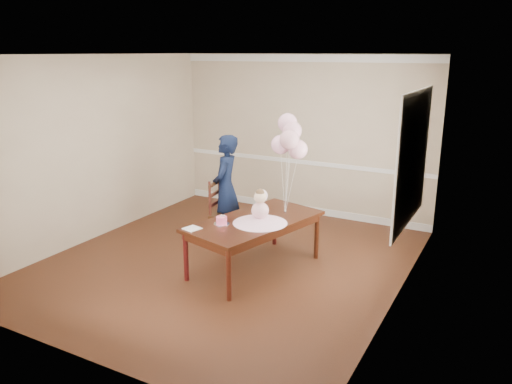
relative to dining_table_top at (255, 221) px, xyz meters
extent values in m
cube|color=black|center=(-0.44, 0.01, -0.65)|extent=(4.50, 5.00, 0.00)
cube|color=silver|center=(-0.44, 0.01, 2.05)|extent=(4.50, 5.00, 0.02)
cube|color=tan|center=(-0.44, 2.51, 0.70)|extent=(4.50, 0.02, 2.70)
cube|color=tan|center=(-0.44, -2.49, 0.70)|extent=(4.50, 0.02, 2.70)
cube|color=tan|center=(-2.69, 0.01, 0.70)|extent=(0.02, 5.00, 2.70)
cube|color=tan|center=(1.81, 0.01, 0.70)|extent=(0.02, 5.00, 2.70)
cube|color=white|center=(-0.44, 2.50, 0.25)|extent=(4.50, 0.02, 0.07)
cube|color=silver|center=(-0.44, 2.50, 1.98)|extent=(4.50, 0.02, 0.12)
cube|color=silver|center=(-0.44, 2.50, -0.59)|extent=(4.50, 0.02, 0.12)
cube|color=white|center=(1.79, 0.51, 0.90)|extent=(0.02, 1.66, 1.56)
cube|color=white|center=(1.77, 0.51, 0.90)|extent=(0.01, 1.50, 1.40)
cube|color=black|center=(0.00, 0.00, 0.00)|extent=(1.33, 1.97, 0.05)
cube|color=black|center=(0.00, 0.00, -0.07)|extent=(1.22, 1.86, 0.09)
cylinder|color=black|center=(-0.58, -0.70, -0.34)|extent=(0.08, 0.08, 0.63)
cylinder|color=black|center=(0.15, -0.90, -0.34)|extent=(0.08, 0.08, 0.63)
cylinder|color=black|center=(-0.15, 0.90, -0.34)|extent=(0.08, 0.08, 0.63)
cylinder|color=black|center=(0.58, 0.70, -0.34)|extent=(0.08, 0.08, 0.63)
cone|color=#F4B3D2|center=(0.12, -0.08, 0.07)|extent=(0.84, 0.84, 0.09)
sphere|color=#EA94C6|center=(0.12, -0.08, 0.18)|extent=(0.22, 0.22, 0.22)
sphere|color=beige|center=(0.12, -0.08, 0.36)|extent=(0.15, 0.15, 0.15)
sphere|color=brown|center=(0.12, -0.08, 0.41)|extent=(0.11, 0.11, 0.11)
cylinder|color=white|center=(-0.28, -0.35, 0.03)|extent=(0.24, 0.24, 0.01)
cylinder|color=#FF5085|center=(-0.28, -0.35, 0.07)|extent=(0.16, 0.16, 0.09)
sphere|color=silver|center=(-0.28, -0.35, 0.13)|extent=(0.03, 0.03, 0.03)
sphere|color=silver|center=(-0.25, -0.34, 0.13)|extent=(0.03, 0.03, 0.03)
cylinder|color=silver|center=(-0.06, 0.30, 0.09)|extent=(0.11, 0.11, 0.14)
sphere|color=#F9D1DC|center=(-0.06, 0.30, 0.26)|extent=(0.17, 0.17, 0.17)
cube|color=silver|center=(-0.50, -0.66, 0.03)|extent=(0.22, 0.22, 0.01)
cylinder|color=silver|center=(0.21, 0.46, 0.03)|extent=(0.04, 0.04, 0.02)
sphere|color=#FDB3D5|center=(0.13, 0.48, 0.92)|extent=(0.25, 0.25, 0.25)
sphere|color=#DF9EAB|center=(0.29, 0.39, 1.01)|extent=(0.25, 0.25, 0.25)
sphere|color=#D999AF|center=(0.25, 0.54, 1.10)|extent=(0.25, 0.25, 0.25)
sphere|color=#DA9AB5|center=(0.17, 0.58, 1.19)|extent=(0.25, 0.25, 0.25)
sphere|color=#F6AEC1|center=(0.36, 0.49, 0.88)|extent=(0.25, 0.25, 0.25)
cylinder|color=white|center=(0.17, 0.47, 0.41)|extent=(0.08, 0.02, 0.75)
cylinder|color=white|center=(0.25, 0.42, 0.45)|extent=(0.08, 0.07, 0.84)
cylinder|color=white|center=(0.23, 0.50, 0.50)|extent=(0.04, 0.08, 0.93)
cylinder|color=silver|center=(0.19, 0.52, 0.54)|extent=(0.05, 0.11, 1.02)
cylinder|color=white|center=(0.29, 0.47, 0.39)|extent=(0.14, 0.03, 0.70)
cube|color=#331B0E|center=(-0.82, 0.65, -0.23)|extent=(0.46, 0.46, 0.05)
cylinder|color=#36140E|center=(-0.96, 0.46, -0.45)|extent=(0.04, 0.04, 0.40)
cylinder|color=#3B1710|center=(-0.63, 0.51, -0.45)|extent=(0.04, 0.04, 0.40)
cylinder|color=#35140E|center=(-1.01, 0.79, -0.45)|extent=(0.04, 0.04, 0.40)
cylinder|color=#3E1610|center=(-0.68, 0.84, -0.45)|extent=(0.04, 0.04, 0.40)
cylinder|color=#3B1610|center=(-0.98, 0.46, 0.04)|extent=(0.04, 0.04, 0.52)
cylinder|color=#371C0F|center=(-1.03, 0.79, 0.04)|extent=(0.04, 0.04, 0.52)
cube|color=#36120E|center=(-1.00, 0.62, -0.07)|extent=(0.08, 0.37, 0.05)
cube|color=#3A180F|center=(-1.00, 0.62, 0.07)|extent=(0.08, 0.37, 0.05)
cube|color=#391F0F|center=(-1.00, 0.62, 0.22)|extent=(0.08, 0.37, 0.05)
imported|color=black|center=(-0.90, 0.77, 0.14)|extent=(0.51, 0.65, 1.58)
camera|label=1|loc=(2.86, -5.28, 2.08)|focal=35.00mm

